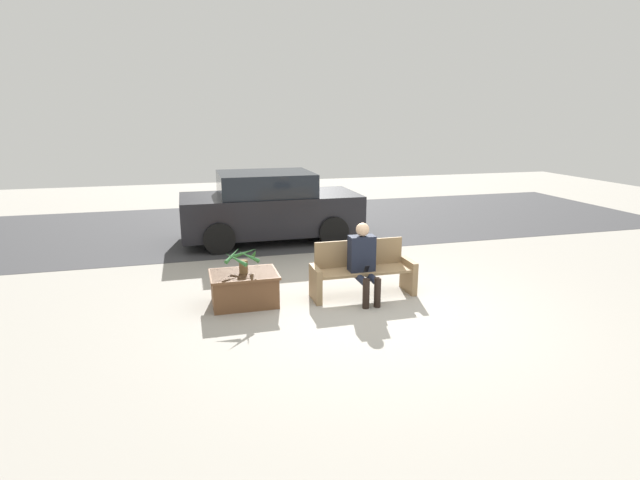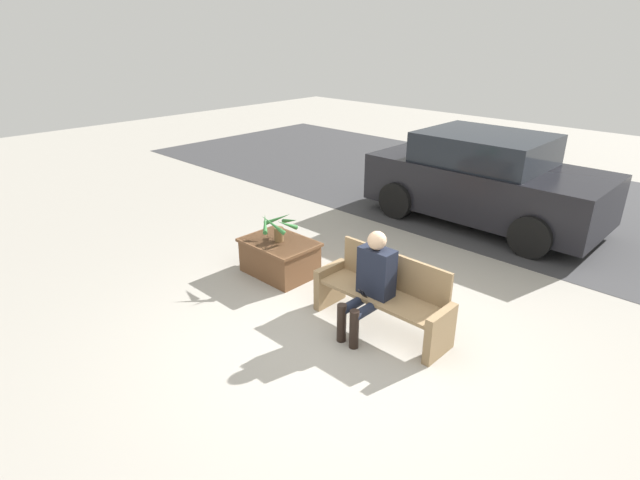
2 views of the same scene
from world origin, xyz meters
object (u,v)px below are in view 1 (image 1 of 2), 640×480
at_px(planter_box, 244,287).
at_px(parked_car, 269,207).
at_px(person_seated, 364,259).
at_px(bench, 362,270).
at_px(potted_plant, 243,259).

height_order(planter_box, parked_car, parked_car).
relative_size(person_seated, planter_box, 1.19).
distance_m(bench, person_seated, 0.31).
xyz_separation_m(person_seated, potted_plant, (-1.80, 0.26, 0.07)).
relative_size(bench, planter_box, 1.64).
bearing_deg(bench, potted_plant, 177.81).
height_order(person_seated, planter_box, person_seated).
bearing_deg(potted_plant, parked_car, 74.86).
relative_size(potted_plant, parked_car, 0.14).
relative_size(person_seated, parked_car, 0.30).
height_order(bench, planter_box, bench).
xyz_separation_m(person_seated, parked_car, (-0.76, 4.11, 0.12)).
height_order(bench, potted_plant, potted_plant).
relative_size(bench, potted_plant, 2.90).
distance_m(person_seated, parked_car, 4.18).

